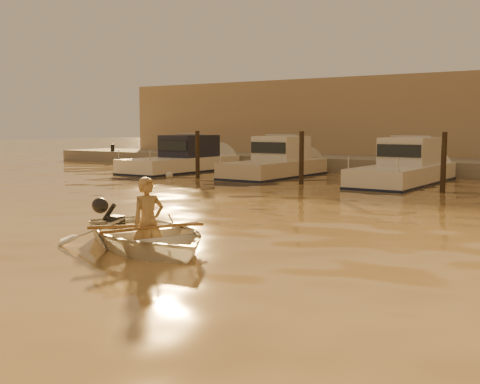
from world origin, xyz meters
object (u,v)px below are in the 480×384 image
Objects in this scene: moored_boat_0 at (181,159)px; moored_boat_2 at (404,167)px; person at (148,222)px; dinghy at (146,235)px; moored_boat_1 at (275,162)px.

moored_boat_0 is 10.96m from moored_boat_2.
person is at bearing -52.16° from moored_boat_0.
moored_boat_2 is at bearing 24.05° from dinghy.
moored_boat_0 is (-11.33, 14.58, 0.13)m from person.
person is 15.80m from moored_boat_1.
moored_boat_1 is at bearing 45.59° from person.
moored_boat_0 is at bearing 180.00° from moored_boat_2.
dinghy is at bearing -67.64° from moored_boat_1.
dinghy is at bearing -88.92° from moored_boat_2.
person is 0.21× the size of moored_boat_0.
person is (0.09, -0.04, 0.25)m from dinghy.
person is 0.24× the size of moored_boat_1.
moored_boat_1 is (-6.07, 14.58, 0.13)m from person.
moored_boat_2 is at bearing 0.00° from moored_boat_1.
moored_boat_2 is (10.96, 0.00, 0.00)m from moored_boat_0.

